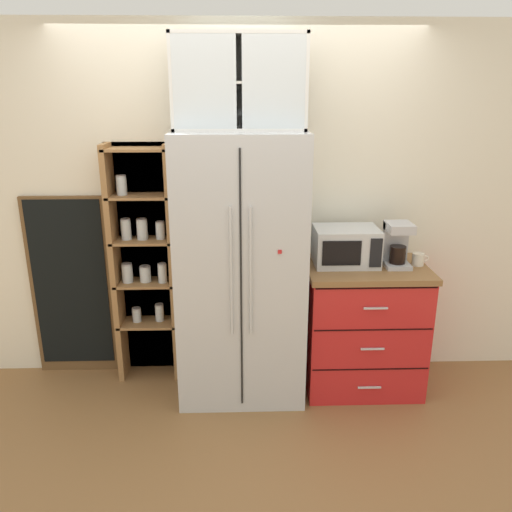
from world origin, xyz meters
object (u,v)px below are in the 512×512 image
object	(u,v)px
coffee_maker	(397,244)
bottle_clear	(370,252)
mug_cream	(419,259)
microwave	(346,246)
refrigerator	(241,269)
bottle_cobalt	(368,251)
chalkboard_menu	(72,287)
mug_red	(368,259)

from	to	relation	value
coffee_maker	bottle_clear	world-z (taller)	coffee_maker
coffee_maker	mug_cream	distance (m)	0.19
microwave	coffee_maker	bearing A→B (deg)	-6.97
refrigerator	bottle_cobalt	xyz separation A→B (m)	(0.88, 0.03, 0.11)
bottle_clear	chalkboard_menu	bearing A→B (deg)	171.88
mug_cream	bottle_cobalt	world-z (taller)	bottle_cobalt
refrigerator	chalkboard_menu	xyz separation A→B (m)	(-1.27, 0.29, -0.23)
bottle_clear	bottle_cobalt	size ratio (longest dim) A/B	1.02
mug_red	bottle_cobalt	distance (m)	0.06
mug_red	bottle_cobalt	size ratio (longest dim) A/B	0.43
microwave	mug_red	xyz separation A→B (m)	(0.15, -0.04, -0.08)
refrigerator	microwave	bearing A→B (deg)	5.91
mug_cream	bottle_cobalt	size ratio (longest dim) A/B	0.46
refrigerator	coffee_maker	size ratio (longest dim) A/B	5.97
chalkboard_menu	mug_cream	bearing A→B (deg)	-6.02
microwave	mug_red	world-z (taller)	microwave
microwave	bottle_cobalt	bearing A→B (deg)	-18.99
refrigerator	bottle_clear	size ratio (longest dim) A/B	7.13
mug_red	mug_cream	distance (m)	0.36
bottle_clear	bottle_cobalt	bearing A→B (deg)	90.00
bottle_cobalt	bottle_clear	bearing A→B (deg)	-90.00
mug_cream	chalkboard_menu	distance (m)	2.53
mug_cream	chalkboard_menu	xyz separation A→B (m)	(-2.50, 0.26, -0.28)
mug_cream	bottle_cobalt	bearing A→B (deg)	-179.45
refrigerator	mug_red	world-z (taller)	refrigerator
microwave	chalkboard_menu	distance (m)	2.04
refrigerator	microwave	size ratio (longest dim) A/B	4.20
mug_red	mug_cream	xyz separation A→B (m)	(0.36, -0.00, -0.00)
mug_red	bottle_clear	bearing A→B (deg)	-92.45
coffee_maker	mug_red	size ratio (longest dim) A/B	2.82
mug_red	bottle_clear	distance (m)	0.08
refrigerator	coffee_maker	distance (m)	1.09
coffee_maker	bottle_cobalt	world-z (taller)	coffee_maker
refrigerator	microwave	world-z (taller)	refrigerator
coffee_maker	mug_cream	xyz separation A→B (m)	(0.16, -0.00, -0.11)
mug_red	chalkboard_menu	xyz separation A→B (m)	(-2.14, 0.26, -0.28)
coffee_maker	mug_red	world-z (taller)	coffee_maker
refrigerator	mug_cream	size ratio (longest dim) A/B	15.93
microwave	mug_cream	distance (m)	0.51
refrigerator	bottle_clear	bearing A→B (deg)	-0.79
bottle_cobalt	mug_cream	bearing A→B (deg)	0.55
coffee_maker	chalkboard_menu	distance (m)	2.39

